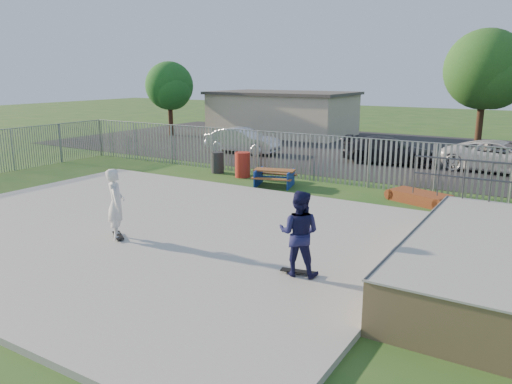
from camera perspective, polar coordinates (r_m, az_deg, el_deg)
The scene contains 19 objects.
ground at distance 15.09m, azimuth -12.42°, elevation -4.39°, with size 120.00×120.00×0.00m, color #23541C.
concrete_slab at distance 15.06m, azimuth -12.43°, elevation -4.11°, with size 15.00×12.00×0.15m, color #A0A09B.
quarter_pipe at distance 11.99m, azimuth 27.03°, elevation -7.46°, with size 5.50×7.05×2.19m.
fence at distance 17.76m, azimuth 0.06°, elevation 1.95°, with size 26.04×16.02×2.00m.
picnic_table at distance 20.51m, azimuth 2.12°, elevation 1.65°, with size 1.95×1.74×0.70m.
funbox at distance 18.80m, azimuth 18.19°, elevation -0.60°, with size 2.18×1.57×0.39m.
trash_bin_red at distance 22.26m, azimuth -1.55°, elevation 3.13°, with size 0.67×0.67×1.12m, color #9F2318.
trash_bin_grey at distance 23.31m, azimuth -4.42°, elevation 3.38°, with size 0.58×0.58×0.97m, color #252527.
parking_lot at distance 31.28m, azimuth 12.43°, elevation 4.79°, with size 40.00×18.00×0.02m, color black.
car_silver at distance 28.99m, azimuth -1.52°, elevation 5.90°, with size 1.53×4.38×1.44m, color silver.
car_dark at distance 26.47m, azimuth 14.93°, elevation 4.64°, with size 1.90×4.68×1.36m, color black.
car_white at distance 25.93m, azimuth 26.23°, elevation 3.64°, with size 2.41×5.22×1.45m, color silver.
building at distance 37.97m, azimuth 3.03°, elevation 8.99°, with size 10.40×6.40×3.20m.
tree_left at distance 37.82m, azimuth -9.87°, elevation 11.85°, with size 3.50×3.50×5.39m.
tree_mid at distance 32.09m, azimuth 24.70°, elevation 12.59°, with size 4.56×4.56×7.03m.
skateboard_a at distance 11.35m, azimuth 4.85°, elevation -9.14°, with size 0.82×0.36×0.08m.
skateboard_b at distance 14.20m, azimuth -15.47°, elevation -4.89°, with size 0.78×0.61×0.08m.
skater_navy at distance 11.03m, azimuth 4.94°, elevation -4.71°, with size 0.93×0.73×1.92m, color #141640.
skater_white at distance 13.95m, azimuth -15.71°, elevation -1.30°, with size 0.70×0.46×1.92m, color silver.
Camera 1 is at (10.09, -10.26, 4.53)m, focal length 35.00 mm.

